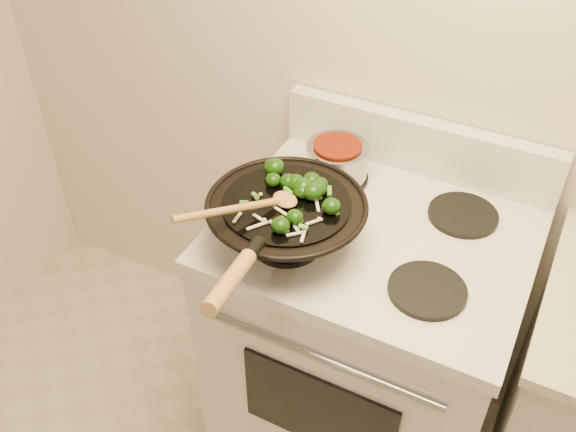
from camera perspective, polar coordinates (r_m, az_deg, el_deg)
The scene contains 5 objects.
stove at distance 1.97m, azimuth 6.74°, elevation -11.08°, with size 0.78×0.67×1.08m.
wok at distance 1.53m, azimuth -0.19°, elevation -0.39°, with size 0.39×0.64×0.23m.
stirfry at distance 1.51m, azimuth 1.05°, elevation 2.36°, with size 0.24×0.24×0.04m.
wooden_spoon at distance 1.45m, azimuth -2.95°, elevation 0.99°, with size 0.19×0.29×0.08m.
saucepan at distance 1.76m, azimuth 4.33°, elevation 4.94°, with size 0.17×0.27×0.10m.
Camera 1 is at (0.14, -0.02, 1.99)m, focal length 40.00 mm.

